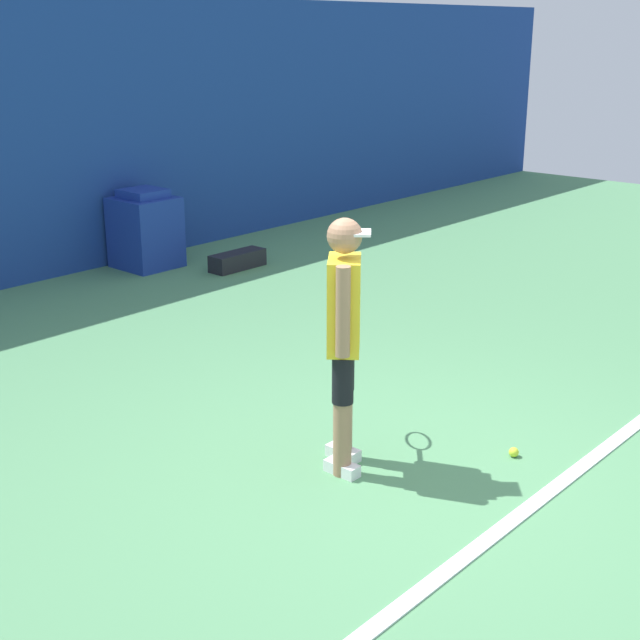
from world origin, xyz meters
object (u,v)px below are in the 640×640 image
tennis_player (344,333)px  equipment_bag (238,260)px  covered_chair (145,230)px  tennis_ball (514,452)px

tennis_player → equipment_bag: tennis_player is taller
tennis_player → covered_chair: (2.38, 5.12, -0.48)m
tennis_ball → equipment_bag: bearing=66.5°
covered_chair → tennis_ball: bearing=-104.5°
tennis_player → equipment_bag: (3.04, 4.22, -0.83)m
equipment_bag → tennis_player: bearing=-125.8°
tennis_player → tennis_ball: tennis_player is taller
tennis_player → equipment_bag: 5.26m
tennis_player → tennis_ball: 1.47m
tennis_player → covered_chair: tennis_player is taller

